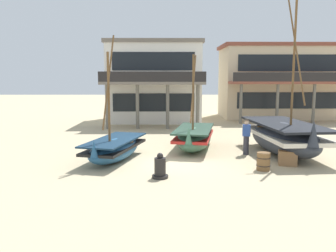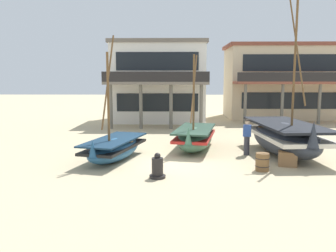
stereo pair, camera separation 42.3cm
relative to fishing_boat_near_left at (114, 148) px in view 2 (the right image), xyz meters
name	(u,v)px [view 2 (the right image)]	position (x,y,z in m)	size (l,w,h in m)	color
ground_plane	(168,161)	(2.35, -0.20, -0.53)	(120.00, 120.00, 0.00)	tan
fishing_boat_near_left	(114,148)	(0.00, 0.00, 0.00)	(2.58, 4.36, 5.38)	#23517A
fishing_boat_centre_large	(285,137)	(7.82, 1.18, 0.30)	(2.80, 6.06, 7.96)	#2D333D
fishing_boat_far_right	(195,138)	(3.66, 2.26, 0.08)	(2.48, 4.51, 4.71)	#427056
fisherman_by_hull	(247,137)	(6.02, 1.09, 0.30)	(0.41, 0.31, 1.68)	#33333D
capstan_winch	(157,168)	(2.03, -2.77, -0.16)	(0.59, 0.59, 0.92)	black
wooden_barrel	(262,162)	(6.06, -1.74, -0.18)	(0.56, 0.56, 0.70)	brown
cargo_crate	(288,158)	(7.31, -0.86, -0.23)	(0.72, 0.72, 0.60)	olive
harbor_building_main	(159,82)	(1.34, 14.36, 2.74)	(7.72, 8.18, 6.53)	white
harbor_building_annex	(284,81)	(12.47, 16.74, 2.73)	(10.44, 7.59, 6.50)	beige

